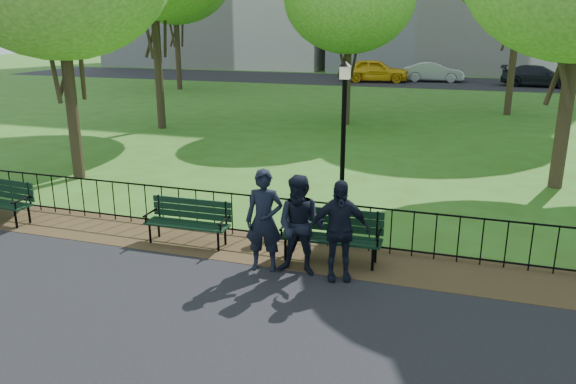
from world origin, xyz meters
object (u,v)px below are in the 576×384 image
(person_mid, at_px, (301,226))
(sedan_dark, at_px, (539,76))
(person_left, at_px, (264,221))
(park_bench_main, at_px, (318,228))
(park_bench_left_a, at_px, (189,217))
(sedan_silver, at_px, (434,72))
(taxi, at_px, (375,70))
(person_right, at_px, (339,230))
(lamppost, at_px, (343,130))

(person_mid, height_order, sedan_dark, person_mid)
(person_left, relative_size, sedan_dark, 0.37)
(park_bench_main, distance_m, park_bench_left_a, 2.60)
(sedan_silver, bearing_deg, taxi, 106.71)
(person_right, distance_m, sedan_dark, 33.97)
(park_bench_left_a, xyz_separation_m, sedan_silver, (2.02, 34.04, 0.18))
(person_mid, bearing_deg, lamppost, 91.78)
(park_bench_main, height_order, lamppost, lamppost)
(park_bench_main, distance_m, person_left, 1.05)
(park_bench_main, relative_size, person_left, 1.03)
(person_mid, relative_size, sedan_dark, 0.36)
(park_bench_left_a, height_order, person_right, person_right)
(person_mid, distance_m, person_right, 0.65)
(park_bench_main, xyz_separation_m, sedan_silver, (-0.59, 34.08, 0.09))
(lamppost, relative_size, person_left, 1.87)
(park_bench_main, bearing_deg, park_bench_left_a, 176.82)
(park_bench_left_a, xyz_separation_m, lamppost, (2.30, 3.18, 1.28))
(park_bench_left_a, height_order, person_left, person_left)
(park_bench_main, xyz_separation_m, taxi, (-4.65, 32.49, 0.21))
(person_mid, xyz_separation_m, person_right, (0.65, 0.02, -0.01))
(lamppost, height_order, taxi, lamppost)
(park_bench_left_a, relative_size, taxi, 0.35)
(lamppost, xyz_separation_m, person_mid, (0.18, -3.87, -0.94))
(person_mid, bearing_deg, person_left, -179.77)
(person_mid, bearing_deg, park_bench_left_a, 163.64)
(person_right, height_order, taxi, person_right)
(person_left, height_order, sedan_dark, person_left)
(sedan_silver, xyz_separation_m, sedan_dark, (7.01, -1.25, -0.01))
(sedan_dark, bearing_deg, park_bench_main, 175.78)
(sedan_silver, height_order, sedan_dark, sedan_silver)
(person_left, height_order, person_mid, person_left)
(park_bench_left_a, distance_m, lamppost, 4.13)
(lamppost, bearing_deg, park_bench_main, -84.67)
(park_bench_left_a, height_order, person_mid, person_mid)
(lamppost, height_order, person_left, lamppost)
(person_left, height_order, sedan_silver, person_left)
(park_bench_main, distance_m, sedan_silver, 34.09)
(person_left, relative_size, taxi, 0.37)
(sedan_silver, relative_size, sedan_dark, 0.89)
(person_left, bearing_deg, lamppost, 74.03)
(park_bench_main, height_order, taxi, taxi)
(person_right, bearing_deg, park_bench_left_a, 148.41)
(park_bench_main, xyz_separation_m, lamppost, (-0.30, 3.22, 1.19))
(person_left, distance_m, taxi, 33.37)
(lamppost, distance_m, person_right, 4.05)
(taxi, bearing_deg, lamppost, 178.75)
(park_bench_left_a, relative_size, sedan_dark, 0.35)
(person_right, distance_m, taxi, 33.52)
(person_mid, xyz_separation_m, taxi, (-4.53, 33.13, -0.04))
(sedan_silver, bearing_deg, person_right, 177.12)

